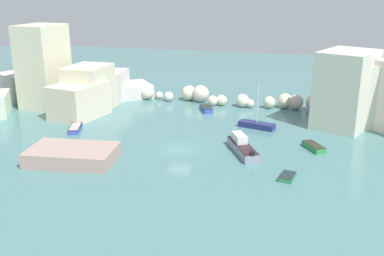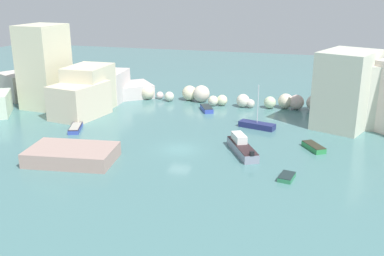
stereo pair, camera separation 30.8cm
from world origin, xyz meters
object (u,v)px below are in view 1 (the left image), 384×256
at_px(moored_boat_0, 242,147).
at_px(moored_boat_3, 257,125).
at_px(stone_dock, 72,155).
at_px(moored_boat_4, 287,177).
at_px(moored_boat_5, 206,109).
at_px(moored_boat_2, 314,147).
at_px(moored_boat_1, 75,128).
at_px(channel_buoy, 203,106).

relative_size(moored_boat_0, moored_boat_3, 1.16).
xyz_separation_m(stone_dock, moored_boat_4, (22.99, 1.69, -0.55)).
xyz_separation_m(stone_dock, moored_boat_0, (17.36, 7.81, -0.10)).
xyz_separation_m(stone_dock, moored_boat_5, (9.12, 23.96, -0.44)).
bearing_deg(moored_boat_5, stone_dock, 131.87).
height_order(moored_boat_2, moored_boat_4, moored_boat_2).
height_order(moored_boat_0, moored_boat_5, moored_boat_0).
bearing_deg(moored_boat_0, stone_dock, 86.50).
height_order(stone_dock, moored_boat_1, stone_dock).
bearing_deg(moored_boat_1, moored_boat_0, -115.74).
bearing_deg(moored_boat_2, stone_dock, 81.23).
distance_m(channel_buoy, moored_boat_2, 22.48).
height_order(moored_boat_1, moored_boat_3, moored_boat_3).
bearing_deg(moored_boat_3, moored_boat_5, 158.27).
relative_size(moored_boat_0, moored_boat_5, 1.85).
xyz_separation_m(moored_boat_1, moored_boat_2, (30.68, 1.18, 0.02)).
bearing_deg(stone_dock, moored_boat_1, 118.30).
bearing_deg(channel_buoy, moored_boat_4, -58.24).
bearing_deg(channel_buoy, stone_dock, -107.77).
height_order(channel_buoy, moored_boat_5, moored_boat_5).
height_order(moored_boat_0, moored_boat_3, moored_boat_3).
relative_size(channel_buoy, moored_boat_0, 0.08).
bearing_deg(stone_dock, moored_boat_5, 69.15).
bearing_deg(moored_boat_5, moored_boat_2, -155.74).
distance_m(stone_dock, moored_boat_5, 25.64).
bearing_deg(stone_dock, moored_boat_0, 24.22).
distance_m(stone_dock, moored_boat_2, 27.67).
bearing_deg(moored_boat_0, moored_boat_2, -95.59).
xyz_separation_m(channel_buoy, moored_boat_3, (9.57, -8.12, 0.15)).
height_order(moored_boat_3, moored_boat_4, moored_boat_3).
height_order(stone_dock, moored_boat_4, stone_dock).
xyz_separation_m(moored_boat_0, moored_boat_5, (-8.24, 16.15, -0.35)).
bearing_deg(moored_boat_3, channel_buoy, 154.84).
relative_size(channel_buoy, moored_boat_1, 0.13).
relative_size(moored_boat_4, moored_boat_5, 0.67).
height_order(moored_boat_0, moored_boat_1, moored_boat_0).
bearing_deg(moored_boat_0, channel_buoy, -0.45).
xyz_separation_m(moored_boat_0, moored_boat_2, (7.99, 3.25, -0.37)).
height_order(stone_dock, moored_boat_2, stone_dock).
bearing_deg(stone_dock, moored_boat_2, 23.57).
relative_size(moored_boat_3, moored_boat_4, 2.40).
bearing_deg(moored_boat_2, moored_boat_3, 17.50).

